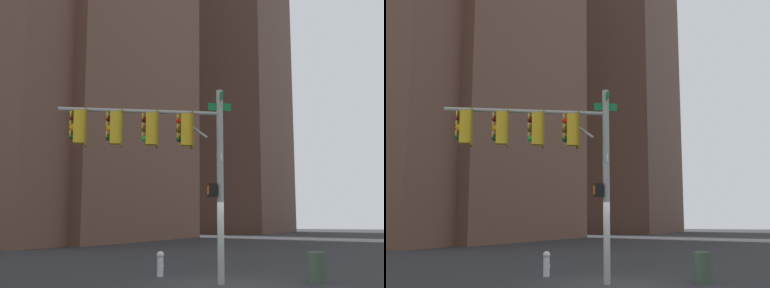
% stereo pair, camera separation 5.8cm
% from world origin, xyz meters
% --- Properties ---
extents(ground_plane, '(200.00, 200.00, 0.00)m').
position_xyz_m(ground_plane, '(0.00, 0.00, 0.00)').
color(ground_plane, '#262628').
extents(signal_pole_assembly, '(3.15, 4.65, 6.10)m').
position_xyz_m(signal_pole_assembly, '(-1.06, 1.85, 4.33)').
color(signal_pole_assembly, gray).
rests_on(signal_pole_assembly, ground_plane).
extents(fire_hydrant, '(0.34, 0.26, 0.87)m').
position_xyz_m(fire_hydrant, '(1.07, 2.89, 0.47)').
color(fire_hydrant, '#B2B2B7').
rests_on(fire_hydrant, ground_plane).
extents(litter_bin, '(0.56, 0.56, 0.95)m').
position_xyz_m(litter_bin, '(1.59, -2.39, 0.47)').
color(litter_bin, '#384738').
rests_on(litter_bin, ground_plane).
extents(building_brick_midblock, '(22.66, 18.11, 48.13)m').
position_xyz_m(building_brick_midblock, '(27.18, 26.15, 24.06)').
color(building_brick_midblock, brown).
rests_on(building_brick_midblock, ground_plane).
extents(building_brick_farside, '(21.85, 17.94, 45.92)m').
position_xyz_m(building_brick_farside, '(61.48, 22.10, 22.96)').
color(building_brick_farside, '#4C3328').
rests_on(building_brick_farside, ground_plane).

